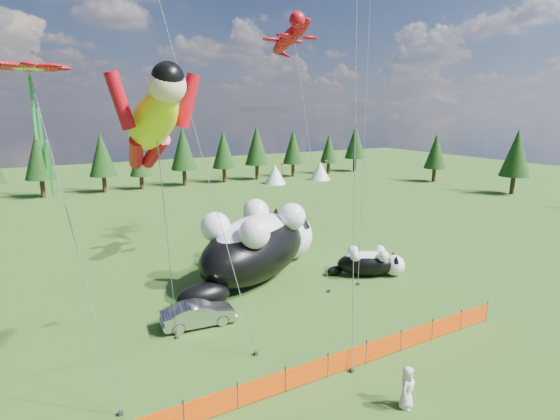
# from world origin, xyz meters

# --- Properties ---
(ground) EXTENTS (160.00, 160.00, 0.00)m
(ground) POSITION_xyz_m (0.00, 0.00, 0.00)
(ground) COLOR #113309
(ground) RESTS_ON ground
(safety_fence) EXTENTS (22.06, 0.06, 1.10)m
(safety_fence) POSITION_xyz_m (0.00, -3.00, 0.50)
(safety_fence) COLOR #262626
(safety_fence) RESTS_ON ground
(tree_line) EXTENTS (90.00, 4.00, 8.00)m
(tree_line) POSITION_xyz_m (0.00, 45.00, 4.00)
(tree_line) COLOR black
(tree_line) RESTS_ON ground
(festival_tents) EXTENTS (50.00, 3.20, 2.80)m
(festival_tents) POSITION_xyz_m (11.00, 40.00, 1.40)
(festival_tents) COLOR white
(festival_tents) RESTS_ON ground
(cat_large) EXTENTS (11.75, 8.95, 4.70)m
(cat_large) POSITION_xyz_m (3.61, 8.38, 2.23)
(cat_large) COLOR black
(cat_large) RESTS_ON ground
(cat_small) EXTENTS (4.72, 3.50, 1.87)m
(cat_small) POSITION_xyz_m (10.00, 4.92, 0.89)
(cat_small) COLOR black
(cat_small) RESTS_ON ground
(car) EXTENTS (3.84, 1.66, 1.23)m
(car) POSITION_xyz_m (-2.13, 3.80, 0.61)
(car) COLOR #AAAAAF
(car) RESTS_ON ground
(spectator_e) EXTENTS (0.95, 0.82, 1.63)m
(spectator_e) POSITION_xyz_m (2.44, -5.92, 0.82)
(spectator_e) COLOR silver
(spectator_e) RESTS_ON ground
(superhero_kite) EXTENTS (4.14, 7.04, 12.75)m
(superhero_kite) POSITION_xyz_m (-5.11, -1.67, 10.29)
(superhero_kite) COLOR yellow
(superhero_kite) RESTS_ON ground
(gecko_kite) EXTENTS (3.52, 10.76, 17.55)m
(gecko_kite) POSITION_xyz_m (7.56, 11.24, 15.50)
(gecko_kite) COLOR #B40916
(gecko_kite) RESTS_ON ground
(flower_kite) EXTENTS (3.45, 4.91, 12.44)m
(flower_kite) POSITION_xyz_m (-8.33, 1.85, 11.93)
(flower_kite) COLOR #B40916
(flower_kite) RESTS_ON ground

